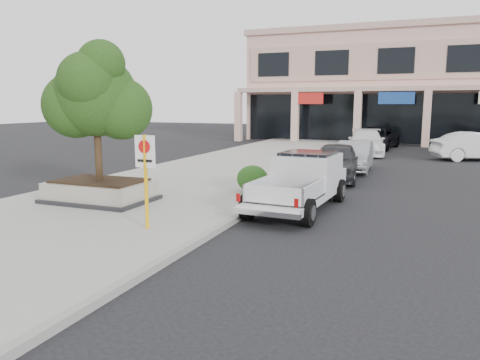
# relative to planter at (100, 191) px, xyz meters

# --- Properties ---
(ground) EXTENTS (120.00, 120.00, 0.00)m
(ground) POSITION_rel_planter_xyz_m (6.28, -1.48, -0.48)
(ground) COLOR black
(ground) RESTS_ON ground
(sidewalk) EXTENTS (8.00, 52.00, 0.15)m
(sidewalk) POSITION_rel_planter_xyz_m (0.78, 4.52, -0.40)
(sidewalk) COLOR gray
(sidewalk) RESTS_ON ground
(curb) EXTENTS (0.20, 52.00, 0.15)m
(curb) POSITION_rel_planter_xyz_m (4.73, 4.52, -0.40)
(curb) COLOR gray
(curb) RESTS_ON ground
(planter) EXTENTS (3.20, 2.20, 0.68)m
(planter) POSITION_rel_planter_xyz_m (0.00, 0.00, 0.00)
(planter) COLOR black
(planter) RESTS_ON sidewalk
(planter_tree) EXTENTS (2.90, 2.55, 4.00)m
(planter_tree) POSITION_rel_planter_xyz_m (0.13, 0.15, 2.94)
(planter_tree) COLOR black
(planter_tree) RESTS_ON planter
(no_parking_sign) EXTENTS (0.55, 0.09, 2.30)m
(no_parking_sign) POSITION_rel_planter_xyz_m (3.20, -2.25, 1.16)
(no_parking_sign) COLOR #FCB40D
(no_parking_sign) RESTS_ON sidewalk
(hedge) EXTENTS (1.10, 0.99, 0.93)m
(hedge) POSITION_rel_planter_xyz_m (3.93, 3.19, 0.14)
(hedge) COLOR #134213
(hedge) RESTS_ON sidewalk
(pickup_truck) EXTENTS (2.28, 5.46, 1.69)m
(pickup_truck) POSITION_rel_planter_xyz_m (5.93, 1.77, 0.37)
(pickup_truck) COLOR silver
(pickup_truck) RESTS_ON ground
(curb_car_a) EXTENTS (2.28, 4.76, 1.57)m
(curb_car_a) POSITION_rel_planter_xyz_m (5.92, 7.84, 0.31)
(curb_car_a) COLOR #282A2D
(curb_car_a) RESTS_ON ground
(curb_car_b) EXTENTS (1.69, 4.36, 1.42)m
(curb_car_b) POSITION_rel_planter_xyz_m (6.26, 10.79, 0.23)
(curb_car_b) COLOR #96989D
(curb_car_b) RESTS_ON ground
(curb_car_c) EXTENTS (2.85, 5.61, 1.56)m
(curb_car_c) POSITION_rel_planter_xyz_m (5.85, 18.49, 0.31)
(curb_car_c) COLOR white
(curb_car_c) RESTS_ON ground
(curb_car_d) EXTENTS (3.23, 5.89, 1.56)m
(curb_car_d) POSITION_rel_planter_xyz_m (5.94, 22.60, 0.31)
(curb_car_d) COLOR black
(curb_car_d) RESTS_ON ground
(lot_car_a) EXTENTS (4.38, 2.19, 1.43)m
(lot_car_a) POSITION_rel_planter_xyz_m (12.45, 20.98, 0.24)
(lot_car_a) COLOR #ADAFB5
(lot_car_a) RESTS_ON ground
(lot_car_b) EXTENTS (5.12, 3.34, 1.59)m
(lot_car_b) POSITION_rel_planter_xyz_m (12.08, 17.71, 0.32)
(lot_car_b) COLOR silver
(lot_car_b) RESTS_ON ground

